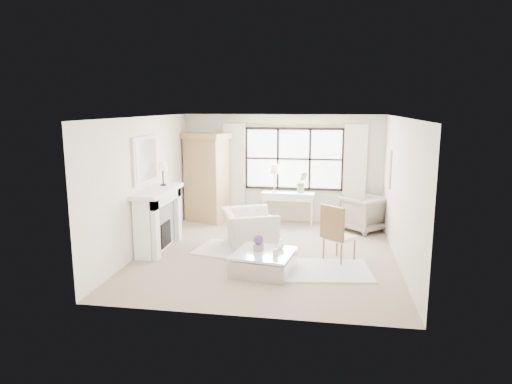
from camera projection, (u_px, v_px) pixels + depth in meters
floor at (267, 254)px, 9.09m from camera, size 5.50×5.50×0.00m
ceiling at (267, 117)px, 8.58m from camera, size 5.50×5.50×0.00m
wall_back at (282, 168)px, 11.50m from camera, size 5.00×0.00×5.00m
wall_front at (240, 223)px, 6.16m from camera, size 5.00×0.00×5.00m
wall_left at (145, 184)px, 9.22m from camera, size 0.00×5.50×5.50m
wall_right at (401, 191)px, 8.44m from camera, size 0.00×5.50×5.50m
window_pane at (294, 159)px, 11.39m from camera, size 2.40×0.02×1.50m
window_frame at (294, 159)px, 11.38m from camera, size 2.50×0.04×1.50m
curtain_rod at (294, 124)px, 11.16m from camera, size 3.30×0.04×0.04m
curtain_left at (235, 172)px, 11.61m from camera, size 0.55×0.10×2.47m
curtain_right at (355, 175)px, 11.14m from camera, size 0.55×0.10×2.47m
fireplace at (157, 218)px, 9.32m from camera, size 0.58×1.66×1.26m
mirror_frame at (145, 160)px, 9.13m from camera, size 0.05×1.15×0.95m
mirror_glass at (147, 160)px, 9.12m from camera, size 0.02×1.00×0.80m
art_frame at (388, 168)px, 10.06m from camera, size 0.04×0.62×0.82m
art_canvas at (387, 168)px, 10.06m from camera, size 0.01×0.52×0.72m
mantel_lamp at (163, 167)px, 9.51m from camera, size 0.22×0.22×0.51m
armoire at (207, 177)px, 11.52m from camera, size 1.29×1.05×2.24m
console_table at (288, 208)px, 11.36m from camera, size 1.32×0.50×0.80m
console_lamp at (275, 170)px, 11.22m from camera, size 0.28×0.28×0.69m
orchid_plant at (302, 182)px, 11.21m from camera, size 0.32×0.28×0.52m
side_table at (266, 224)px, 10.07m from camera, size 0.40×0.40×0.51m
rug_left at (235, 250)px, 9.30m from camera, size 1.73×1.37×0.03m
rug_right at (325, 270)px, 8.17m from camera, size 1.73×1.38×0.03m
club_armchair at (249, 229)px, 9.52m from camera, size 1.38×1.47×0.76m
wingback_chair at (364, 213)px, 10.73m from camera, size 1.27×1.27×0.83m
french_chair at (338, 245)px, 8.63m from camera, size 0.68×0.68×1.08m
coffee_table at (264, 263)px, 8.05m from camera, size 1.14×1.14×0.38m
planter_box at (259, 247)px, 8.10m from camera, size 0.17×0.17×0.11m
planter_flowers at (259, 240)px, 8.07m from camera, size 0.17×0.17×0.17m
pillar_candle at (275, 252)px, 7.82m from camera, size 0.09×0.09×0.12m
coffee_vase at (280, 245)px, 8.17m from camera, size 0.16×0.16×0.17m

